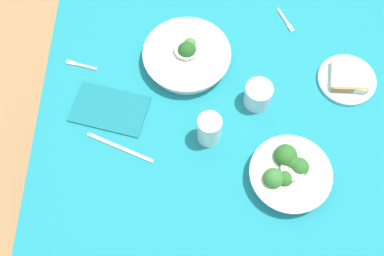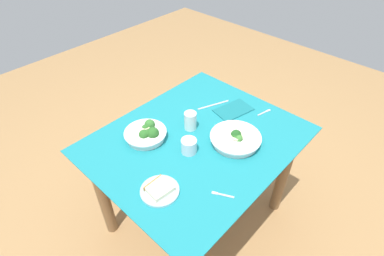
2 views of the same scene
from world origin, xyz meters
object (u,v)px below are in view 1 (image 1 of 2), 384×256
object	(u,v)px
broccoli_bowl_far	(187,56)
fork_by_near_bowl	(286,21)
water_glass_side	(209,129)
broccoli_bowl_near	(289,173)
bread_side_plate	(347,79)
fork_by_far_bowl	(80,65)
water_glass_center	(258,95)
table_knife_left	(120,148)
napkin_folded_upper	(110,109)

from	to	relation	value
broccoli_bowl_far	fork_by_near_bowl	xyz separation A→B (m)	(0.32, 0.16, -0.03)
water_glass_side	fork_by_near_bowl	xyz separation A→B (m)	(0.24, 0.42, -0.05)
broccoli_bowl_far	broccoli_bowl_near	distance (m)	0.47
bread_side_plate	fork_by_far_bowl	distance (m)	0.83
water_glass_center	broccoli_bowl_far	bearing A→B (deg)	147.84
broccoli_bowl_near	water_glass_side	world-z (taller)	water_glass_side
water_glass_center	water_glass_side	distance (m)	0.19
bread_side_plate	table_knife_left	distance (m)	0.72
broccoli_bowl_far	bread_side_plate	distance (m)	0.50
fork_by_far_bowl	fork_by_near_bowl	distance (m)	0.68
bread_side_plate	napkin_folded_upper	xyz separation A→B (m)	(-0.72, -0.12, -0.01)
fork_by_near_bowl	water_glass_center	bearing A→B (deg)	-45.74
broccoli_bowl_far	water_glass_side	world-z (taller)	water_glass_side
broccoli_bowl_far	table_knife_left	world-z (taller)	broccoli_bowl_far
broccoli_bowl_far	table_knife_left	xyz separation A→B (m)	(-0.18, -0.30, -0.03)
water_glass_center	fork_by_far_bowl	distance (m)	0.56
broccoli_bowl_far	water_glass_side	size ratio (longest dim) A/B	2.60
water_glass_center	fork_by_far_bowl	xyz separation A→B (m)	(-0.55, 0.11, -0.04)
water_glass_side	fork_by_far_bowl	world-z (taller)	water_glass_side
water_glass_center	table_knife_left	xyz separation A→B (m)	(-0.40, -0.17, -0.04)
water_glass_side	fork_by_far_bowl	size ratio (longest dim) A/B	1.04
fork_by_near_bowl	water_glass_side	bearing A→B (deg)	-56.98
broccoli_bowl_near	table_knife_left	world-z (taller)	broccoli_bowl_near
bread_side_plate	water_glass_center	distance (m)	0.29
fork_by_far_bowl	napkin_folded_upper	world-z (taller)	napkin_folded_upper
water_glass_center	fork_by_far_bowl	world-z (taller)	water_glass_center
bread_side_plate	fork_by_far_bowl	xyz separation A→B (m)	(-0.82, 0.03, -0.01)
fork_by_far_bowl	broccoli_bowl_near	bearing A→B (deg)	164.80
broccoli_bowl_far	broccoli_bowl_near	world-z (taller)	broccoli_bowl_near
broccoli_bowl_near	bread_side_plate	bearing A→B (deg)	58.11
broccoli_bowl_far	water_glass_side	xyz separation A→B (m)	(0.07, -0.26, 0.02)
table_knife_left	broccoli_bowl_near	bearing A→B (deg)	13.61
fork_by_far_bowl	fork_by_near_bowl	size ratio (longest dim) A/B	1.05
bread_side_plate	table_knife_left	world-z (taller)	bread_side_plate
bread_side_plate	napkin_folded_upper	world-z (taller)	bread_side_plate
broccoli_bowl_near	water_glass_side	size ratio (longest dim) A/B	2.18
water_glass_center	water_glass_side	bearing A→B (deg)	-139.06
water_glass_center	fork_by_near_bowl	bearing A→B (deg)	71.26
broccoli_bowl_near	napkin_folded_upper	world-z (taller)	broccoli_bowl_near
water_glass_center	napkin_folded_upper	world-z (taller)	water_glass_center
broccoli_bowl_far	fork_by_near_bowl	world-z (taller)	broccoli_bowl_far
broccoli_bowl_near	water_glass_center	bearing A→B (deg)	108.71
broccoli_bowl_far	napkin_folded_upper	distance (m)	0.29
water_glass_center	broccoli_bowl_near	bearing A→B (deg)	-71.29
broccoli_bowl_near	water_glass_center	world-z (taller)	broccoli_bowl_near
bread_side_plate	napkin_folded_upper	bearing A→B (deg)	-170.20
bread_side_plate	fork_by_near_bowl	xyz separation A→B (m)	(-0.18, 0.22, -0.01)
bread_side_plate	fork_by_near_bowl	world-z (taller)	bread_side_plate
bread_side_plate	fork_by_far_bowl	bearing A→B (deg)	178.12
table_knife_left	broccoli_bowl_far	bearing A→B (deg)	81.00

